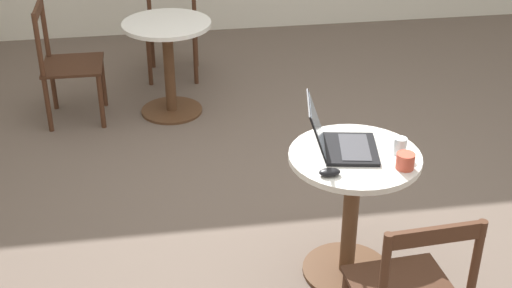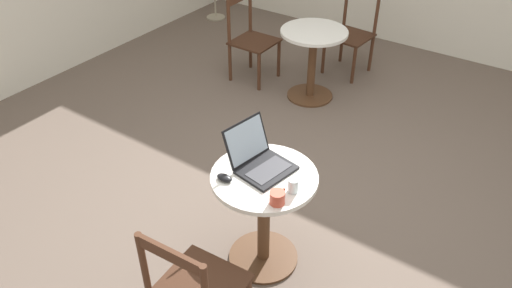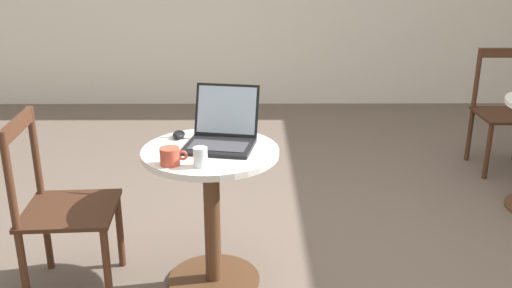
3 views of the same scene
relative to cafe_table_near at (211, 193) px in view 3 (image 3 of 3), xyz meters
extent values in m
plane|color=#66564C|center=(0.63, 0.15, -0.49)|extent=(16.00, 16.00, 0.00)
cylinder|color=#51331E|center=(0.00, 0.00, -0.48)|extent=(0.46, 0.46, 0.02)
cylinder|color=#51331E|center=(0.00, 0.00, -0.14)|extent=(0.08, 0.08, 0.66)
cylinder|color=silver|center=(0.00, 0.00, 0.21)|extent=(0.64, 0.64, 0.03)
cylinder|color=#472819|center=(-0.50, 0.16, -0.28)|extent=(0.04, 0.04, 0.41)
cylinder|color=#472819|center=(-0.47, -0.22, -0.28)|extent=(0.04, 0.04, 0.41)
cylinder|color=#472819|center=(-0.87, 0.13, -0.28)|extent=(0.04, 0.04, 0.41)
cylinder|color=#472819|center=(-0.85, -0.24, -0.28)|extent=(0.04, 0.04, 0.41)
cube|color=#3C2215|center=(-0.67, -0.04, -0.06)|extent=(0.45, 0.45, 0.02)
cylinder|color=#472819|center=(-0.87, 0.13, 0.17)|extent=(0.04, 0.04, 0.45)
cylinder|color=#472819|center=(-0.85, -0.24, 0.17)|extent=(0.04, 0.04, 0.45)
cube|color=#472819|center=(-0.86, -0.05, 0.36)|extent=(0.05, 0.40, 0.07)
cylinder|color=#472819|center=(1.88, 1.32, -0.28)|extent=(0.04, 0.04, 0.41)
cylinder|color=#472819|center=(1.89, 1.69, -0.28)|extent=(0.04, 0.04, 0.41)
cube|color=#3C2215|center=(2.07, 1.50, -0.06)|extent=(0.43, 0.43, 0.02)
cylinder|color=#472819|center=(1.89, 1.69, 0.17)|extent=(0.04, 0.04, 0.45)
cube|color=#472819|center=(2.07, 1.69, 0.36)|extent=(0.40, 0.03, 0.07)
cube|color=black|center=(0.04, 0.01, 0.24)|extent=(0.35, 0.31, 0.02)
cube|color=#38383D|center=(0.04, -0.01, 0.25)|extent=(0.29, 0.19, 0.00)
cube|color=black|center=(0.07, 0.18, 0.36)|extent=(0.32, 0.15, 0.24)
cube|color=#9EB2C6|center=(0.07, 0.18, 0.37)|extent=(0.30, 0.13, 0.22)
ellipsoid|color=black|center=(-0.17, 0.17, 0.24)|extent=(0.06, 0.10, 0.03)
cylinder|color=#C64C38|center=(-0.16, -0.19, 0.26)|extent=(0.09, 0.09, 0.08)
torus|color=#C64C38|center=(-0.10, -0.19, 0.27)|extent=(0.05, 0.01, 0.05)
cylinder|color=silver|center=(-0.03, -0.21, 0.27)|extent=(0.06, 0.06, 0.09)
camera|label=1|loc=(-2.87, 0.93, 1.93)|focal=50.00mm
camera|label=2|loc=(-1.91, -1.26, 2.09)|focal=35.00mm
camera|label=3|loc=(0.20, -2.49, 1.14)|focal=40.00mm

